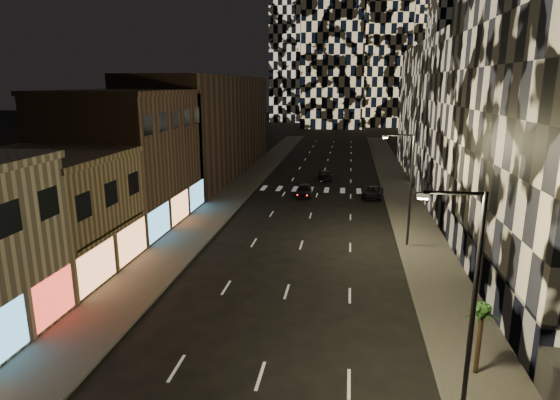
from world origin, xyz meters
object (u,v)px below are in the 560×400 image
(streetlight_far, at_px, (408,182))
(car_dark_oncoming, at_px, (326,175))
(palm_tree, at_px, (482,316))
(streetlight_near, at_px, (469,288))
(car_dark_rightlane, at_px, (373,192))
(car_dark_midlane, at_px, (304,190))

(streetlight_far, bearing_deg, car_dark_oncoming, 106.33)
(car_dark_oncoming, xyz_separation_m, palm_tree, (9.20, -44.31, 2.30))
(streetlight_far, height_order, palm_tree, streetlight_far)
(streetlight_near, relative_size, car_dark_rightlane, 1.93)
(streetlight_near, distance_m, palm_tree, 3.73)
(car_dark_oncoming, bearing_deg, streetlight_near, 94.57)
(car_dark_rightlane, height_order, palm_tree, palm_tree)
(streetlight_near, relative_size, streetlight_far, 1.00)
(streetlight_far, distance_m, palm_tree, 17.71)
(car_dark_midlane, bearing_deg, car_dark_oncoming, 76.48)
(car_dark_midlane, xyz_separation_m, car_dark_oncoming, (1.95, 10.72, -0.10))
(palm_tree, bearing_deg, car_dark_oncoming, 101.73)
(streetlight_far, xyz_separation_m, car_dark_oncoming, (-7.85, 26.81, -4.71))
(streetlight_near, xyz_separation_m, car_dark_oncoming, (-7.85, 46.81, -4.71))
(streetlight_far, relative_size, palm_tree, 2.66)
(car_dark_oncoming, distance_m, palm_tree, 45.31)
(streetlight_near, xyz_separation_m, car_dark_rightlane, (-1.84, 36.59, -4.70))
(car_dark_midlane, xyz_separation_m, palm_tree, (11.15, -33.59, 2.20))
(streetlight_far, xyz_separation_m, car_dark_midlane, (-9.81, 16.09, -4.61))
(car_dark_midlane, bearing_deg, streetlight_far, -61.82)
(car_dark_midlane, bearing_deg, car_dark_rightlane, 0.40)
(streetlight_near, distance_m, streetlight_far, 20.00)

